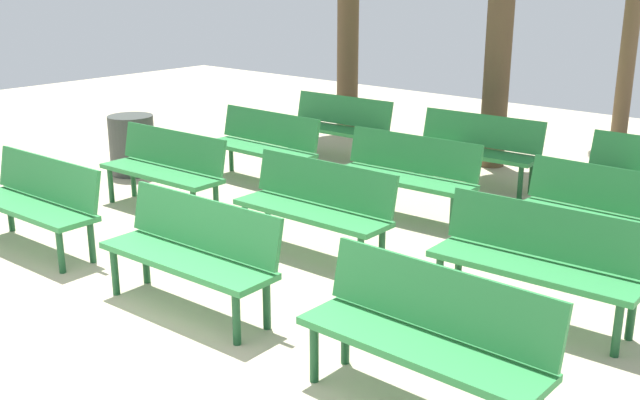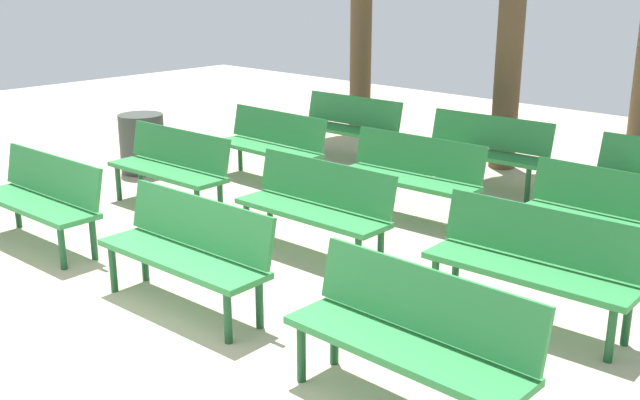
% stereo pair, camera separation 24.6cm
% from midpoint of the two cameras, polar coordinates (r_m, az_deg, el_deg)
% --- Properties ---
extents(ground_plane, '(24.00, 24.00, 0.00)m').
position_cam_midpoint_polar(ground_plane, '(5.48, -23.83, -12.82)').
color(ground_plane, '#BCAD8E').
extents(bench_r0_c0, '(1.62, 0.54, 0.87)m').
position_cam_midpoint_polar(bench_r0_c0, '(7.72, -21.35, 0.13)').
color(bench_r0_c0, '#2D8442').
rests_on(bench_r0_c0, ground_plane).
extents(bench_r0_c1, '(1.62, 0.55, 0.87)m').
position_cam_midpoint_polar(bench_r0_c1, '(6.02, -10.74, -3.59)').
color(bench_r0_c1, '#2D8442').
rests_on(bench_r0_c1, ground_plane).
extents(bench_r0_c2, '(1.60, 0.49, 0.87)m').
position_cam_midpoint_polar(bench_r0_c2, '(4.65, 6.54, -9.80)').
color(bench_r0_c2, '#2D8442').
rests_on(bench_r0_c2, ground_plane).
extents(bench_r1_c0, '(1.62, 0.55, 0.87)m').
position_cam_midpoint_polar(bench_r1_c0, '(8.59, -12.37, 2.56)').
color(bench_r1_c0, '#2D8442').
rests_on(bench_r1_c0, ground_plane).
extents(bench_r1_c1, '(1.61, 0.52, 0.87)m').
position_cam_midpoint_polar(bench_r1_c1, '(7.04, -1.31, -0.23)').
color(bench_r1_c1, '#2D8442').
rests_on(bench_r1_c1, ground_plane).
extents(bench_r1_c2, '(1.62, 0.56, 0.87)m').
position_cam_midpoint_polar(bench_r1_c2, '(5.95, 14.94, -4.15)').
color(bench_r1_c2, '#2D8442').
rests_on(bench_r1_c2, ground_plane).
extents(bench_r2_c0, '(1.60, 0.49, 0.87)m').
position_cam_midpoint_polar(bench_r2_c0, '(9.54, -5.03, 4.33)').
color(bench_r2_c0, '#2D8442').
rests_on(bench_r2_c0, ground_plane).
extents(bench_r2_c1, '(1.62, 0.56, 0.87)m').
position_cam_midpoint_polar(bench_r2_c1, '(8.19, 5.70, 2.18)').
color(bench_r2_c1, '#2D8442').
rests_on(bench_r2_c1, ground_plane).
extents(bench_r2_c2, '(1.60, 0.48, 0.87)m').
position_cam_midpoint_polar(bench_r2_c2, '(7.24, 19.92, -0.80)').
color(bench_r2_c2, '#2D8442').
rests_on(bench_r2_c2, ground_plane).
extents(bench_r3_c0, '(1.62, 0.55, 0.87)m').
position_cam_midpoint_polar(bench_r3_c0, '(10.69, 0.71, 5.78)').
color(bench_r3_c0, '#2D8442').
rests_on(bench_r3_c0, ground_plane).
extents(bench_r3_c1, '(1.62, 0.56, 0.87)m').
position_cam_midpoint_polar(bench_r3_c1, '(9.50, 10.97, 4.02)').
color(bench_r3_c1, '#2D8442').
rests_on(bench_r3_c1, ground_plane).
extents(trash_bin, '(0.58, 0.58, 0.77)m').
position_cam_midpoint_polar(trash_bin, '(10.24, -14.62, 4.03)').
color(trash_bin, '#383D38').
rests_on(trash_bin, ground_plane).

